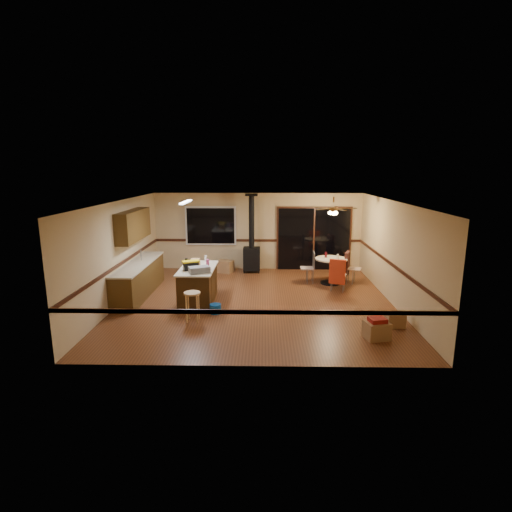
{
  "coord_description": "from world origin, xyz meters",
  "views": [
    {
      "loc": [
        0.2,
        -9.93,
        3.4
      ],
      "look_at": [
        0.0,
        0.3,
        1.15
      ],
      "focal_mm": 28.0,
      "sensor_mm": 36.0,
      "label": 1
    }
  ],
  "objects_px": {
    "wood_stove": "(252,251)",
    "box_corner_b": "(395,320)",
    "chair_left": "(311,264)",
    "kitchen_island": "(198,284)",
    "bar_stool": "(193,307)",
    "toolbox_black": "(191,266)",
    "toolbox_grey": "(199,270)",
    "dining_table": "(331,266)",
    "chair_near": "(337,272)",
    "box_under_window": "(225,266)",
    "blue_bucket": "(215,309)",
    "chair_right": "(348,263)",
    "box_corner_a": "(377,330)"
  },
  "relations": [
    {
      "from": "chair_right",
      "to": "box_corner_a",
      "type": "distance_m",
      "value": 4.13
    },
    {
      "from": "wood_stove",
      "to": "box_corner_b",
      "type": "height_order",
      "value": "wood_stove"
    },
    {
      "from": "kitchen_island",
      "to": "bar_stool",
      "type": "xyz_separation_m",
      "value": [
        0.1,
        -1.39,
        -0.11
      ]
    },
    {
      "from": "kitchen_island",
      "to": "box_corner_b",
      "type": "bearing_deg",
      "value": -19.47
    },
    {
      "from": "wood_stove",
      "to": "toolbox_grey",
      "type": "relative_size",
      "value": 5.07
    },
    {
      "from": "blue_bucket",
      "to": "box_under_window",
      "type": "distance_m",
      "value": 3.88
    },
    {
      "from": "toolbox_black",
      "to": "dining_table",
      "type": "bearing_deg",
      "value": 26.55
    },
    {
      "from": "chair_left",
      "to": "box_corner_b",
      "type": "distance_m",
      "value": 3.76
    },
    {
      "from": "toolbox_grey",
      "to": "dining_table",
      "type": "height_order",
      "value": "toolbox_grey"
    },
    {
      "from": "dining_table",
      "to": "chair_right",
      "type": "bearing_deg",
      "value": 12.3
    },
    {
      "from": "toolbox_black",
      "to": "chair_near",
      "type": "bearing_deg",
      "value": 15.17
    },
    {
      "from": "bar_stool",
      "to": "box_corner_b",
      "type": "xyz_separation_m",
      "value": [
        4.5,
        -0.24,
        -0.19
      ]
    },
    {
      "from": "toolbox_black",
      "to": "toolbox_grey",
      "type": "bearing_deg",
      "value": -48.29
    },
    {
      "from": "dining_table",
      "to": "box_under_window",
      "type": "height_order",
      "value": "dining_table"
    },
    {
      "from": "dining_table",
      "to": "box_corner_b",
      "type": "xyz_separation_m",
      "value": [
        0.88,
        -3.34,
        -0.38
      ]
    },
    {
      "from": "chair_near",
      "to": "box_corner_b",
      "type": "xyz_separation_m",
      "value": [
        0.84,
        -2.47,
        -0.44
      ]
    },
    {
      "from": "toolbox_black",
      "to": "bar_stool",
      "type": "xyz_separation_m",
      "value": [
        0.23,
        -1.17,
        -0.66
      ]
    },
    {
      "from": "chair_right",
      "to": "box_corner_a",
      "type": "height_order",
      "value": "chair_right"
    },
    {
      "from": "toolbox_grey",
      "to": "bar_stool",
      "type": "bearing_deg",
      "value": -91.98
    },
    {
      "from": "box_under_window",
      "to": "box_corner_b",
      "type": "xyz_separation_m",
      "value": [
        4.18,
        -4.61,
        -0.05
      ]
    },
    {
      "from": "kitchen_island",
      "to": "chair_near",
      "type": "xyz_separation_m",
      "value": [
        3.76,
        0.84,
        0.14
      ]
    },
    {
      "from": "toolbox_black",
      "to": "chair_right",
      "type": "xyz_separation_m",
      "value": [
        4.38,
        2.04,
        -0.4
      ]
    },
    {
      "from": "toolbox_grey",
      "to": "box_corner_b",
      "type": "xyz_separation_m",
      "value": [
        4.47,
        -1.12,
        -0.82
      ]
    },
    {
      "from": "chair_left",
      "to": "box_corner_a",
      "type": "distance_m",
      "value": 4.2
    },
    {
      "from": "blue_bucket",
      "to": "chair_left",
      "type": "height_order",
      "value": "chair_left"
    },
    {
      "from": "kitchen_island",
      "to": "blue_bucket",
      "type": "height_order",
      "value": "kitchen_island"
    },
    {
      "from": "toolbox_black",
      "to": "box_under_window",
      "type": "distance_m",
      "value": 3.34
    },
    {
      "from": "blue_bucket",
      "to": "chair_near",
      "type": "relative_size",
      "value": 0.39
    },
    {
      "from": "kitchen_island",
      "to": "box_under_window",
      "type": "bearing_deg",
      "value": 82.05
    },
    {
      "from": "dining_table",
      "to": "kitchen_island",
      "type": "bearing_deg",
      "value": -155.32
    },
    {
      "from": "toolbox_black",
      "to": "chair_near",
      "type": "xyz_separation_m",
      "value": [
        3.89,
        1.05,
        -0.4
      ]
    },
    {
      "from": "wood_stove",
      "to": "bar_stool",
      "type": "bearing_deg",
      "value": -105.18
    },
    {
      "from": "bar_stool",
      "to": "chair_near",
      "type": "relative_size",
      "value": 0.97
    },
    {
      "from": "toolbox_grey",
      "to": "box_corner_a",
      "type": "relative_size",
      "value": 1.06
    },
    {
      "from": "dining_table",
      "to": "chair_left",
      "type": "distance_m",
      "value": 0.6
    },
    {
      "from": "toolbox_black",
      "to": "chair_near",
      "type": "height_order",
      "value": "toolbox_black"
    },
    {
      "from": "chair_near",
      "to": "box_corner_a",
      "type": "relative_size",
      "value": 1.49
    },
    {
      "from": "chair_right",
      "to": "box_corner_b",
      "type": "height_order",
      "value": "chair_right"
    },
    {
      "from": "kitchen_island",
      "to": "bar_stool",
      "type": "height_order",
      "value": "kitchen_island"
    },
    {
      "from": "box_under_window",
      "to": "wood_stove",
      "type": "bearing_deg",
      "value": 4.54
    },
    {
      "from": "toolbox_grey",
      "to": "box_corner_b",
      "type": "bearing_deg",
      "value": -14.09
    },
    {
      "from": "dining_table",
      "to": "chair_near",
      "type": "height_order",
      "value": "chair_near"
    },
    {
      "from": "bar_stool",
      "to": "toolbox_black",
      "type": "bearing_deg",
      "value": 100.91
    },
    {
      "from": "chair_left",
      "to": "blue_bucket",
      "type": "bearing_deg",
      "value": -133.6
    },
    {
      "from": "wood_stove",
      "to": "toolbox_black",
      "type": "relative_size",
      "value": 6.99
    },
    {
      "from": "bar_stool",
      "to": "chair_right",
      "type": "relative_size",
      "value": 0.97
    },
    {
      "from": "chair_right",
      "to": "chair_left",
      "type": "bearing_deg",
      "value": -179.1
    },
    {
      "from": "chair_near",
      "to": "chair_right",
      "type": "bearing_deg",
      "value": 63.41
    },
    {
      "from": "chair_left",
      "to": "box_corner_b",
      "type": "xyz_separation_m",
      "value": [
        1.47,
        -3.43,
        -0.43
      ]
    },
    {
      "from": "chair_left",
      "to": "box_corner_b",
      "type": "relative_size",
      "value": 1.35
    }
  ]
}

